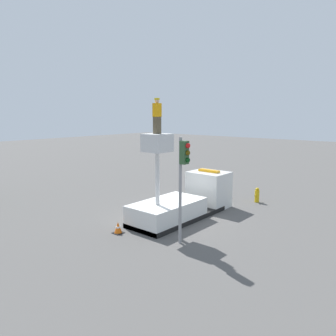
{
  "coord_description": "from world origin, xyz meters",
  "views": [
    {
      "loc": [
        -13.83,
        -10.98,
        5.8
      ],
      "look_at": [
        -2.22,
        -1.14,
        3.26
      ],
      "focal_mm": 35.0,
      "sensor_mm": 36.0,
      "label": 1
    }
  ],
  "objects_px": {
    "bucket_truck": "(185,200)",
    "traffic_cone_rear": "(118,228)",
    "worker": "(157,116)",
    "traffic_light_pole": "(183,169)",
    "fire_hydrant": "(257,195)"
  },
  "relations": [
    {
      "from": "bucket_truck",
      "to": "worker",
      "type": "bearing_deg",
      "value": 180.0
    },
    {
      "from": "bucket_truck",
      "to": "fire_hydrant",
      "type": "height_order",
      "value": "bucket_truck"
    },
    {
      "from": "traffic_light_pole",
      "to": "fire_hydrant",
      "type": "xyz_separation_m",
      "value": [
        8.74,
        0.54,
        -2.93
      ]
    },
    {
      "from": "fire_hydrant",
      "to": "worker",
      "type": "bearing_deg",
      "value": 166.3
    },
    {
      "from": "bucket_truck",
      "to": "fire_hydrant",
      "type": "distance_m",
      "value": 5.69
    },
    {
      "from": "bucket_truck",
      "to": "fire_hydrant",
      "type": "bearing_deg",
      "value": -19.37
    },
    {
      "from": "worker",
      "to": "traffic_light_pole",
      "type": "height_order",
      "value": "worker"
    },
    {
      "from": "worker",
      "to": "traffic_cone_rear",
      "type": "height_order",
      "value": "worker"
    },
    {
      "from": "traffic_light_pole",
      "to": "traffic_cone_rear",
      "type": "height_order",
      "value": "traffic_light_pole"
    },
    {
      "from": "bucket_truck",
      "to": "traffic_cone_rear",
      "type": "height_order",
      "value": "bucket_truck"
    },
    {
      "from": "bucket_truck",
      "to": "fire_hydrant",
      "type": "xyz_separation_m",
      "value": [
        5.35,
        -1.88,
        -0.44
      ]
    },
    {
      "from": "bucket_truck",
      "to": "traffic_cone_rear",
      "type": "relative_size",
      "value": 12.46
    },
    {
      "from": "bucket_truck",
      "to": "traffic_light_pole",
      "type": "relative_size",
      "value": 1.48
    },
    {
      "from": "worker",
      "to": "traffic_cone_rear",
      "type": "xyz_separation_m",
      "value": [
        -2.02,
        0.79,
        -5.42
      ]
    },
    {
      "from": "traffic_light_pole",
      "to": "fire_hydrant",
      "type": "relative_size",
      "value": 4.89
    }
  ]
}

